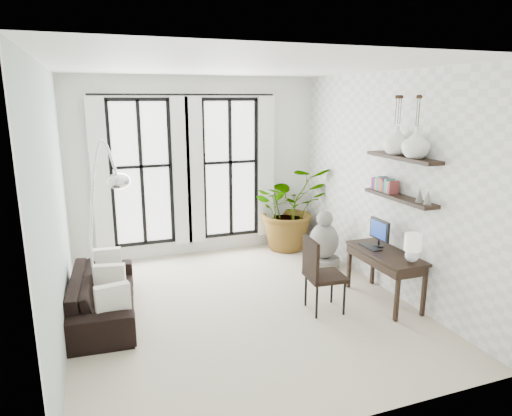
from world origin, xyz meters
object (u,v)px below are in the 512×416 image
sofa (103,295)px  arc_lamp (105,206)px  desk_chair (319,270)px  buddha (324,244)px  plant (290,207)px  desk (388,256)px

sofa → arc_lamp: bearing=-57.2°
desk_chair → buddha: 1.70m
plant → arc_lamp: arc_lamp is taller
sofa → desk_chair: (2.73, -0.87, 0.30)m
buddha → arc_lamp: bearing=-171.5°
plant → desk_chair: (-0.74, -2.60, -0.21)m
desk → desk_chair: 1.02m
arc_lamp → buddha: size_ratio=2.35×
desk_chair → arc_lamp: arc_lamp is taller
desk → buddha: 1.58m
sofa → plant: size_ratio=1.25×
arc_lamp → buddha: bearing=8.5°
plant → sofa: bearing=-153.5°
plant → desk: (0.28, -2.69, -0.10)m
desk → buddha: desk is taller
sofa → buddha: 3.65m
sofa → buddha: (3.60, 0.59, 0.12)m
desk_chair → arc_lamp: size_ratio=0.44×
sofa → desk: size_ratio=1.60×
desk → arc_lamp: size_ratio=0.54×
sofa → desk_chair: 2.88m
desk_chair → buddha: desk_chair is taller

